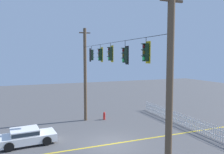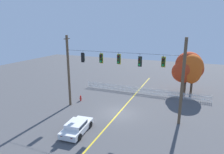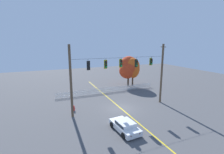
% 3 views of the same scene
% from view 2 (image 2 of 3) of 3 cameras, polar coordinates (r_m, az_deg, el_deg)
% --- Properties ---
extents(ground, '(80.00, 80.00, 0.00)m').
position_cam_2_polar(ground, '(23.79, 1.98, -10.51)').
color(ground, '#4C4C4F').
extents(lane_centerline_stripe, '(0.16, 36.00, 0.01)m').
position_cam_2_polar(lane_centerline_stripe, '(23.78, 1.98, -10.51)').
color(lane_centerline_stripe, gold).
rests_on(lane_centerline_stripe, ground).
extents(signal_support_span, '(14.02, 1.10, 9.09)m').
position_cam_2_polar(signal_support_span, '(22.24, 2.08, 0.32)').
color(signal_support_span, brown).
rests_on(signal_support_span, ground).
extents(traffic_signal_northbound_primary, '(0.43, 0.38, 1.39)m').
position_cam_2_polar(traffic_signal_northbound_primary, '(23.83, -8.46, 5.72)').
color(traffic_signal_northbound_primary, black).
extents(traffic_signal_northbound_secondary, '(0.43, 0.38, 1.39)m').
position_cam_2_polar(traffic_signal_northbound_secondary, '(22.74, -3.25, 5.46)').
color(traffic_signal_northbound_secondary, black).
extents(traffic_signal_westbound_side, '(0.43, 0.38, 1.35)m').
position_cam_2_polar(traffic_signal_westbound_side, '(21.89, 1.94, 5.22)').
color(traffic_signal_westbound_side, black).
extents(traffic_signal_southbound_primary, '(0.43, 0.38, 1.44)m').
position_cam_2_polar(traffic_signal_southbound_primary, '(21.20, 8.11, 4.47)').
color(traffic_signal_southbound_primary, black).
extents(traffic_signal_eastbound_side, '(0.43, 0.38, 1.32)m').
position_cam_2_polar(traffic_signal_eastbound_side, '(20.73, 14.78, 4.26)').
color(traffic_signal_eastbound_side, black).
extents(white_picket_fence, '(19.03, 0.06, 1.07)m').
position_cam_2_polar(white_picket_fence, '(30.34, 9.08, -3.99)').
color(white_picket_fence, white).
rests_on(white_picket_fence, ground).
extents(autumn_maple_near_fence, '(4.60, 3.88, 6.42)m').
position_cam_2_polar(autumn_maple_near_fence, '(31.78, 21.23, 2.48)').
color(autumn_maple_near_fence, '#473828').
rests_on(autumn_maple_near_fence, ground).
extents(autumn_maple_mid, '(3.49, 3.08, 6.15)m').
position_cam_2_polar(autumn_maple_mid, '(31.25, 22.29, 2.37)').
color(autumn_maple_mid, '#473828').
rests_on(autumn_maple_mid, ground).
extents(parked_car, '(2.23, 4.13, 1.15)m').
position_cam_2_polar(parked_car, '(19.88, -10.32, -14.11)').
color(parked_car, white).
rests_on(parked_car, ground).
extents(fire_hydrant, '(0.38, 0.22, 0.78)m').
position_cam_2_polar(fire_hydrant, '(27.75, -9.18, -6.11)').
color(fire_hydrant, red).
rests_on(fire_hydrant, ground).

